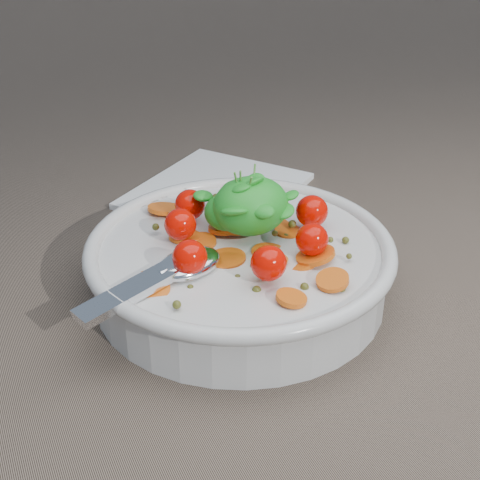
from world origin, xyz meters
name	(u,v)px	position (x,y,z in m)	size (l,w,h in m)	color
ground	(257,290)	(0.00, 0.00, 0.00)	(6.00, 6.00, 0.00)	#736252
bowl	(240,263)	(-0.01, 0.00, 0.03)	(0.27, 0.25, 0.11)	silver
napkin	(216,191)	(0.04, 0.19, 0.00)	(0.17, 0.15, 0.01)	white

